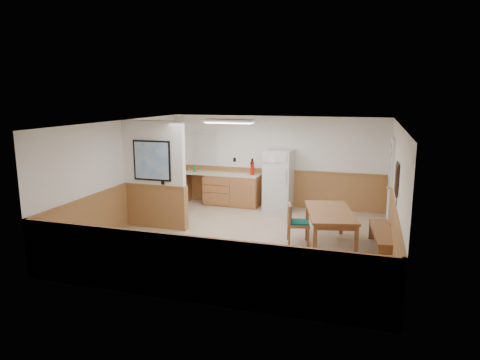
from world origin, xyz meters
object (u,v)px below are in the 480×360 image
(dining_chair, at_px, (294,220))
(soap_bottle, at_px, (194,168))
(dining_table, at_px, (330,215))
(dining_bench, at_px, (382,236))
(refrigerator, at_px, (278,180))
(fire_extinguisher, at_px, (252,168))

(dining_chair, distance_m, soap_bottle, 4.26)
(dining_table, distance_m, dining_bench, 1.08)
(refrigerator, distance_m, dining_bench, 3.75)
(dining_table, xyz_separation_m, dining_chair, (-0.73, -0.03, -0.16))
(dining_bench, distance_m, fire_extinguisher, 4.38)
(fire_extinguisher, bearing_deg, dining_chair, -67.27)
(soap_bottle, bearing_deg, refrigerator, -0.21)
(dining_table, height_order, fire_extinguisher, fire_extinguisher)
(dining_table, xyz_separation_m, soap_bottle, (-4.06, 2.56, 0.35))
(dining_bench, relative_size, fire_extinguisher, 3.84)
(dining_table, distance_m, fire_extinguisher, 3.55)
(dining_chair, bearing_deg, soap_bottle, 128.17)
(fire_extinguisher, bearing_deg, dining_bench, -47.14)
(dining_chair, bearing_deg, fire_extinguisher, 107.83)
(refrigerator, distance_m, dining_table, 3.02)
(dining_chair, relative_size, soap_bottle, 4.01)
(dining_bench, bearing_deg, fire_extinguisher, 136.08)
(dining_table, bearing_deg, dining_bench, -16.34)
(dining_table, distance_m, soap_bottle, 4.81)
(dining_bench, xyz_separation_m, dining_chair, (-1.76, 0.02, 0.15))
(dining_bench, relative_size, dining_chair, 2.02)
(dining_bench, bearing_deg, soap_bottle, 147.00)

